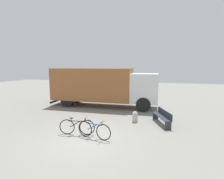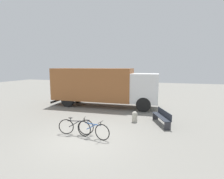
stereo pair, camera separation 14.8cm
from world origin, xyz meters
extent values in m
plane|color=gray|center=(0.00, 0.00, 0.00)|extent=(60.00, 60.00, 0.00)
cube|color=#99592D|center=(-2.32, 6.52, 1.84)|extent=(6.68, 2.45, 2.61)
cube|color=silver|center=(2.01, 6.66, 1.65)|extent=(2.11, 2.22, 2.22)
cube|color=black|center=(-5.67, 6.42, 0.29)|extent=(0.17, 2.13, 0.16)
cylinder|color=black|center=(1.98, 7.62, 0.53)|extent=(1.08, 0.31, 1.07)
cylinder|color=black|center=(2.04, 5.69, 0.53)|extent=(1.08, 0.31, 1.07)
cylinder|color=black|center=(-4.16, 7.43, 0.53)|extent=(1.08, 0.31, 1.07)
cylinder|color=black|center=(-4.10, 5.50, 0.53)|extent=(1.08, 0.31, 1.07)
cube|color=#282D38|center=(3.34, 3.17, 0.45)|extent=(1.11, 1.99, 0.04)
cube|color=#282D38|center=(3.51, 3.23, 0.62)|extent=(0.77, 1.86, 0.38)
cube|color=#2D2D33|center=(3.69, 2.29, 0.22)|extent=(0.33, 0.17, 0.43)
cube|color=#2D2D33|center=(2.98, 4.04, 0.22)|extent=(0.33, 0.17, 0.43)
torus|color=black|center=(-1.08, 0.30, 0.38)|extent=(0.75, 0.20, 0.75)
torus|color=black|center=(-0.11, 0.50, 0.38)|extent=(0.75, 0.20, 0.75)
cylinder|color=black|center=(-0.60, 0.40, 0.68)|extent=(0.83, 0.21, 0.04)
cylinder|color=black|center=(-0.67, 0.38, 0.54)|extent=(0.56, 0.15, 0.35)
cylinder|color=black|center=(-0.86, 0.34, 0.74)|extent=(0.03, 0.03, 0.12)
ellipsoid|color=black|center=(-0.86, 0.34, 0.82)|extent=(0.23, 0.13, 0.05)
cylinder|color=black|center=(-0.18, 0.49, 0.76)|extent=(0.03, 0.03, 0.16)
cylinder|color=black|center=(-0.18, 0.49, 0.84)|extent=(0.12, 0.44, 0.02)
torus|color=black|center=(-0.12, 0.29, 0.38)|extent=(0.75, 0.18, 0.75)
torus|color=black|center=(0.86, 0.12, 0.38)|extent=(0.75, 0.18, 0.75)
cylinder|color=#1E4C9E|center=(0.37, 0.21, 0.68)|extent=(0.83, 0.18, 0.04)
cylinder|color=#1E4C9E|center=(0.30, 0.22, 0.54)|extent=(0.56, 0.13, 0.35)
cylinder|color=#1E4C9E|center=(0.10, 0.26, 0.74)|extent=(0.03, 0.03, 0.12)
ellipsoid|color=black|center=(0.10, 0.26, 0.82)|extent=(0.23, 0.13, 0.05)
cylinder|color=black|center=(0.78, 0.13, 0.76)|extent=(0.03, 0.03, 0.16)
cylinder|color=black|center=(0.78, 0.13, 0.84)|extent=(0.10, 0.44, 0.02)
cylinder|color=#B2AD9E|center=(1.81, 3.17, 0.24)|extent=(0.31, 0.31, 0.48)
sphere|color=#B2AD9E|center=(1.81, 3.17, 0.48)|extent=(0.33, 0.33, 0.33)
camera|label=1|loc=(3.30, -6.97, 3.30)|focal=28.00mm
camera|label=2|loc=(3.44, -6.93, 3.30)|focal=28.00mm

